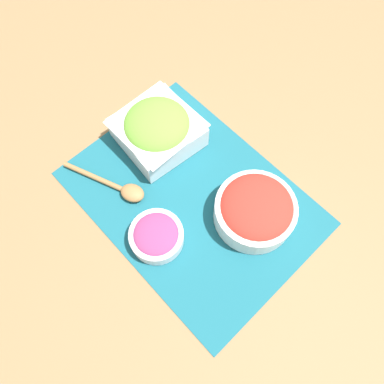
{
  "coord_description": "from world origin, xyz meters",
  "views": [
    {
      "loc": [
        0.25,
        -0.23,
        0.79
      ],
      "look_at": [
        0.0,
        0.0,
        0.03
      ],
      "focal_mm": 35.0,
      "sensor_mm": 36.0,
      "label": 1
    }
  ],
  "objects_px": {
    "tomato_bowl": "(255,210)",
    "onion_bowl": "(156,236)",
    "wooden_spoon": "(121,188)",
    "lettuce_bowl": "(157,129)"
  },
  "relations": [
    {
      "from": "onion_bowl",
      "to": "tomato_bowl",
      "type": "bearing_deg",
      "value": 60.75
    },
    {
      "from": "lettuce_bowl",
      "to": "onion_bowl",
      "type": "relative_size",
      "value": 1.6
    },
    {
      "from": "tomato_bowl",
      "to": "wooden_spoon",
      "type": "relative_size",
      "value": 0.85
    },
    {
      "from": "lettuce_bowl",
      "to": "wooden_spoon",
      "type": "bearing_deg",
      "value": -73.83
    },
    {
      "from": "tomato_bowl",
      "to": "onion_bowl",
      "type": "relative_size",
      "value": 1.51
    },
    {
      "from": "tomato_bowl",
      "to": "onion_bowl",
      "type": "bearing_deg",
      "value": -119.25
    },
    {
      "from": "onion_bowl",
      "to": "wooden_spoon",
      "type": "distance_m",
      "value": 0.15
    },
    {
      "from": "tomato_bowl",
      "to": "wooden_spoon",
      "type": "bearing_deg",
      "value": -145.62
    },
    {
      "from": "tomato_bowl",
      "to": "onion_bowl",
      "type": "xyz_separation_m",
      "value": [
        -0.11,
        -0.19,
        -0.02
      ]
    },
    {
      "from": "lettuce_bowl",
      "to": "onion_bowl",
      "type": "xyz_separation_m",
      "value": [
        0.19,
        -0.17,
        -0.02
      ]
    }
  ]
}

